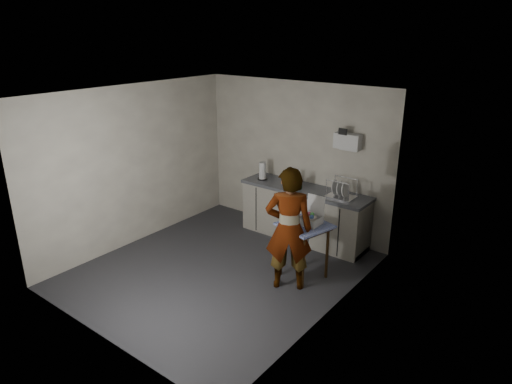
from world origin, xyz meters
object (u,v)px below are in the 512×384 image
Objects in this scene: side_table at (305,231)px; bakery_box at (311,218)px; soap_bottle at (299,181)px; soda_can at (298,183)px; standing_man at (289,229)px; paper_towel at (262,171)px; dark_bottle at (293,179)px; dish_rack at (341,193)px; kitchen_counter at (304,215)px.

side_table is 2.10× the size of bakery_box.
soda_can is (-0.07, 0.07, -0.07)m from soap_bottle.
standing_man is at bearing -62.69° from soap_bottle.
side_table is at bearing -34.18° from paper_towel.
soap_bottle is (-0.69, 1.34, 0.18)m from standing_man.
soda_can is (-0.77, 1.42, 0.11)m from standing_man.
paper_towel is (-0.71, -0.02, 0.08)m from soda_can.
soda_can is 0.58× the size of dark_bottle.
dish_rack is at bearing -123.90° from standing_man.
soap_bottle is 0.66× the size of dish_rack.
paper_towel is at bearing -178.22° from soda_can.
standing_man is at bearing -91.04° from dish_rack.
standing_man reaches higher than soda_can.
soda_can is at bearing -7.79° from dark_bottle.
soda_can is 1.29m from bakery_box.
soda_can is (-0.80, 1.05, 0.27)m from side_table.
bakery_box reaches higher than soap_bottle.
kitchen_counter is at bearing -99.04° from standing_man.
soap_bottle is (-0.06, -0.10, 0.63)m from kitchen_counter.
bakery_box is at bearing -49.24° from soda_can.
kitchen_counter is 0.57m from soda_can.
side_table is 0.40m from standing_man.
standing_man is 4.48× the size of bakery_box.
standing_man reaches higher than paper_towel.
dark_bottle is (-0.23, -0.02, 0.60)m from kitchen_counter.
soap_bottle is at bearing 131.70° from bakery_box.
paper_towel is at bearing 160.80° from side_table.
paper_towel reaches higher than side_table.
bakery_box reaches higher than kitchen_counter.
kitchen_counter is 7.90× the size of soap_bottle.
side_table is 2.88× the size of soap_bottle.
kitchen_counter is 0.64m from dark_bottle.
dark_bottle is at bearing 153.41° from soap_bottle.
dark_bottle is at bearing 134.84° from bakery_box.
side_table is 1.91× the size of dish_rack.
side_table is at bearing -127.51° from standing_man.
paper_towel is 1.51m from dish_rack.
kitchen_counter is at bearing 136.78° from side_table.
kitchen_counter is 0.64m from soap_bottle.
dark_bottle is at bearing -91.68° from standing_man.
paper_towel is (-1.51, 1.03, 0.34)m from side_table.
dish_rack reaches higher than side_table.
soap_bottle is 1.20m from bakery_box.
dish_rack is at bearing 0.99° from paper_towel.
paper_towel is (-0.84, -0.05, 0.63)m from kitchen_counter.
soap_bottle is 0.73m from dish_rack.
paper_towel is 0.79× the size of bakery_box.
dark_bottle is 0.61× the size of bakery_box.
soda_can is at bearing -166.32° from kitchen_counter.
side_table is at bearing -53.42° from soap_bottle.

